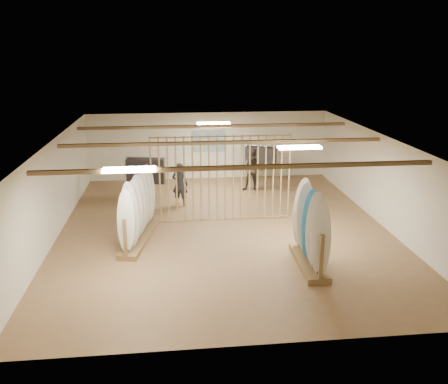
{
  "coord_description": "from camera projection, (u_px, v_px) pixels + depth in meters",
  "views": [
    {
      "loc": [
        -1.49,
        -13.62,
        5.43
      ],
      "look_at": [
        0.0,
        0.0,
        1.2
      ],
      "focal_mm": 38.0,
      "sensor_mm": 36.0,
      "label": 1
    }
  ],
  "objects": [
    {
      "name": "light_panels",
      "position": [
        224.0,
        142.0,
        13.89
      ],
      "size": [
        1.2,
        0.35,
        0.06
      ],
      "primitive_type": "cube",
      "color": "white",
      "rests_on": "ground"
    },
    {
      "name": "wall_right",
      "position": [
        383.0,
        181.0,
        14.8
      ],
      "size": [
        0.0,
        12.0,
        12.0
      ],
      "primitive_type": "plane",
      "rotation": [
        1.57,
        0.0,
        -1.57
      ],
      "color": "white",
      "rests_on": "ground"
    },
    {
      "name": "clothing_rack_b",
      "position": [
        261.0,
        157.0,
        19.76
      ],
      "size": [
        1.34,
        0.85,
        1.51
      ],
      "rotation": [
        0.0,
        0.0,
        -0.41
      ],
      "color": "silver",
      "rests_on": "floor"
    },
    {
      "name": "wall_front",
      "position": [
        260.0,
        278.0,
        8.59
      ],
      "size": [
        12.0,
        0.0,
        12.0
      ],
      "primitive_type": "plane",
      "rotation": [
        -1.57,
        0.0,
        0.0
      ],
      "color": "white",
      "rests_on": "ground"
    },
    {
      "name": "wall_back",
      "position": [
        209.0,
        146.0,
        19.98
      ],
      "size": [
        12.0,
        0.0,
        12.0
      ],
      "primitive_type": "plane",
      "rotation": [
        1.57,
        0.0,
        0.0
      ],
      "color": "white",
      "rests_on": "ground"
    },
    {
      "name": "shopper_b",
      "position": [
        253.0,
        167.0,
        18.27
      ],
      "size": [
        1.09,
        0.96,
        1.9
      ],
      "primitive_type": "imported",
      "rotation": [
        0.0,
        0.0,
        -0.31
      ],
      "color": "#332C28",
      "rests_on": "floor"
    },
    {
      "name": "wall_left",
      "position": [
        53.0,
        191.0,
        13.76
      ],
      "size": [
        0.0,
        12.0,
        12.0
      ],
      "primitive_type": "plane",
      "rotation": [
        1.57,
        0.0,
        1.57
      ],
      "color": "white",
      "rests_on": "ground"
    },
    {
      "name": "poster",
      "position": [
        209.0,
        141.0,
        19.9
      ],
      "size": [
        1.4,
        0.03,
        0.9
      ],
      "primitive_type": "cube",
      "color": "teal",
      "rests_on": "ground"
    },
    {
      "name": "floor",
      "position": [
        224.0,
        229.0,
        14.7
      ],
      "size": [
        12.0,
        12.0,
        0.0
      ],
      "primitive_type": "plane",
      "color": "#916B46",
      "rests_on": "ground"
    },
    {
      "name": "bamboo_partition",
      "position": [
        221.0,
        179.0,
        15.04
      ],
      "size": [
        4.45,
        0.05,
        2.78
      ],
      "color": "tan",
      "rests_on": "ground"
    },
    {
      "name": "clothing_rack_a",
      "position": [
        146.0,
        171.0,
        17.38
      ],
      "size": [
        1.48,
        0.62,
        1.61
      ],
      "rotation": [
        0.0,
        0.0,
        -0.18
      ],
      "color": "silver",
      "rests_on": "floor"
    },
    {
      "name": "ceiling",
      "position": [
        224.0,
        140.0,
        13.87
      ],
      "size": [
        12.0,
        12.0,
        0.0
      ],
      "primitive_type": "plane",
      "rotation": [
        3.14,
        0.0,
        0.0
      ],
      "color": "gray",
      "rests_on": "ground"
    },
    {
      "name": "rack_left",
      "position": [
        138.0,
        219.0,
        13.61
      ],
      "size": [
        1.07,
        2.85,
        1.96
      ],
      "rotation": [
        0.0,
        0.0,
        -0.19
      ],
      "color": "olive",
      "rests_on": "floor"
    },
    {
      "name": "shopper_a",
      "position": [
        180.0,
        181.0,
        16.62
      ],
      "size": [
        0.75,
        0.62,
        1.76
      ],
      "primitive_type": "imported",
      "rotation": [
        0.0,
        0.0,
        2.81
      ],
      "color": "#26282E",
      "rests_on": "floor"
    },
    {
      "name": "ceiling_slats",
      "position": [
        224.0,
        143.0,
        13.89
      ],
      "size": [
        9.5,
        6.12,
        0.1
      ],
      "primitive_type": "cube",
      "color": "olive",
      "rests_on": "ground"
    },
    {
      "name": "rack_right",
      "position": [
        310.0,
        239.0,
        12.07
      ],
      "size": [
        0.65,
        2.25,
        2.12
      ],
      "rotation": [
        0.0,
        0.0,
        -0.03
      ],
      "color": "olive",
      "rests_on": "floor"
    }
  ]
}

